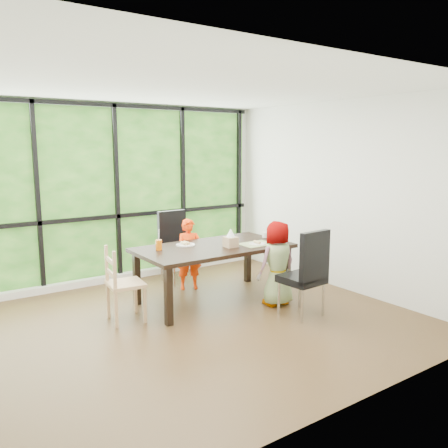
{
  "coord_description": "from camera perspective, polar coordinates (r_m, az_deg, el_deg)",
  "views": [
    {
      "loc": [
        -2.65,
        -4.48,
        2.06
      ],
      "look_at": [
        0.75,
        0.42,
        1.05
      ],
      "focal_mm": 37.09,
      "sensor_mm": 36.0,
      "label": 1
    }
  ],
  "objects": [
    {
      "name": "window_sill",
      "position": [
        7.42,
        -12.54,
        -6.35
      ],
      "size": [
        4.8,
        0.12,
        0.1
      ],
      "primitive_type": "cube",
      "color": "silver",
      "rests_on": "ground"
    },
    {
      "name": "placemat",
      "position": [
        6.26,
        4.02,
        -2.47
      ],
      "size": [
        0.45,
        0.33,
        0.01
      ],
      "primitive_type": "cube",
      "color": "tan",
      "rests_on": "dining_table"
    },
    {
      "name": "crepe_rolls_far",
      "position": [
        6.18,
        -4.79,
        -2.34
      ],
      "size": [
        0.1,
        0.12,
        0.04
      ],
      "primitive_type": null,
      "color": "tan",
      "rests_on": "plate_far"
    },
    {
      "name": "plate_near",
      "position": [
        6.24,
        4.11,
        -2.46
      ],
      "size": [
        0.22,
        0.22,
        0.01
      ],
      "primitive_type": "cylinder",
      "color": "white",
      "rests_on": "dining_table"
    },
    {
      "name": "white_mug",
      "position": [
        6.72,
        5.06,
        -1.34
      ],
      "size": [
        0.07,
        0.07,
        0.07
      ],
      "primitive_type": "cylinder",
      "color": "white",
      "rests_on": "dining_table"
    },
    {
      "name": "green_cup",
      "position": [
        6.37,
        6.33,
        -1.8
      ],
      "size": [
        0.07,
        0.07,
        0.11
      ],
      "primitive_type": "cylinder",
      "color": "#53C735",
      "rests_on": "dining_table"
    },
    {
      "name": "orange_cup",
      "position": [
        5.95,
        -8.04,
        -2.57
      ],
      "size": [
        0.08,
        0.08,
        0.13
      ],
      "primitive_type": "cylinder",
      "color": "orange",
      "rests_on": "dining_table"
    },
    {
      "name": "straw_pink",
      "position": [
        6.35,
        6.35,
        -0.94
      ],
      "size": [
        0.01,
        0.04,
        0.2
      ],
      "primitive_type": "cylinder",
      "rotation": [
        0.14,
        0.0,
        0.0
      ],
      "color": "pink",
      "rests_on": "green_cup"
    },
    {
      "name": "child_toddler",
      "position": [
        6.72,
        -4.34,
        -3.72
      ],
      "size": [
        0.44,
        0.36,
        1.03
      ],
      "primitive_type": "imported",
      "rotation": [
        0.0,
        0.0,
        -0.36
      ],
      "color": "#FF3906",
      "rests_on": "ground"
    },
    {
      "name": "child_older",
      "position": [
        6.06,
        6.63,
        -4.82
      ],
      "size": [
        0.56,
        0.38,
        1.11
      ],
      "primitive_type": "imported",
      "rotation": [
        0.0,
        0.0,
        3.08
      ],
      "color": "slate",
      "rests_on": "ground"
    },
    {
      "name": "crepe_rolls_near",
      "position": [
        6.24,
        4.11,
        -2.24
      ],
      "size": [
        0.05,
        0.12,
        0.04
      ],
      "primitive_type": null,
      "color": "tan",
      "rests_on": "plate_near"
    },
    {
      "name": "chair_window_leather",
      "position": [
        7.06,
        -5.65,
        -2.87
      ],
      "size": [
        0.47,
        0.47,
        1.08
      ],
      "primitive_type": "cube",
      "rotation": [
        0.0,
        0.0,
        0.02
      ],
      "color": "black",
      "rests_on": "ground"
    },
    {
      "name": "chair_end_beech",
      "position": [
        5.63,
        -12.03,
        -7.23
      ],
      "size": [
        0.45,
        0.46,
        0.9
      ],
      "primitive_type": "cube",
      "rotation": [
        0.0,
        0.0,
        1.46
      ],
      "color": "tan",
      "rests_on": "ground"
    },
    {
      "name": "foliage_backdrop",
      "position": [
        7.25,
        -13.15,
        3.74
      ],
      "size": [
        4.8,
        0.02,
        2.65
      ],
      "primitive_type": "cube",
      "color": "#1E4916",
      "rests_on": "back_wall"
    },
    {
      "name": "tissue_box",
      "position": [
        6.06,
        0.83,
        -2.23
      ],
      "size": [
        0.16,
        0.16,
        0.13
      ],
      "primitive_type": "cube",
      "color": "tan",
      "rests_on": "dining_table"
    },
    {
      "name": "plate_far",
      "position": [
        6.18,
        -4.79,
        -2.58
      ],
      "size": [
        0.25,
        0.25,
        0.02
      ],
      "primitive_type": "cylinder",
      "color": "white",
      "rests_on": "dining_table"
    },
    {
      "name": "back_wall",
      "position": [
        7.27,
        -13.21,
        3.75
      ],
      "size": [
        5.0,
        0.0,
        5.0
      ],
      "primitive_type": "plane",
      "rotation": [
        1.57,
        0.0,
        0.0
      ],
      "color": "silver",
      "rests_on": "ground"
    },
    {
      "name": "dining_table",
      "position": [
        6.22,
        -1.29,
        -6.1
      ],
      "size": [
        2.09,
        1.2,
        0.75
      ],
      "primitive_type": "cube",
      "rotation": [
        0.0,
        0.0,
        -0.06
      ],
      "color": "black",
      "rests_on": "ground"
    },
    {
      "name": "window_mullions",
      "position": [
        7.21,
        -13.04,
        3.71
      ],
      "size": [
        4.8,
        0.06,
        2.65
      ],
      "primitive_type": null,
      "color": "black",
      "rests_on": "back_wall"
    },
    {
      "name": "chair_interior_leather",
      "position": [
        5.72,
        9.55,
        -5.94
      ],
      "size": [
        0.49,
        0.49,
        1.08
      ],
      "primitive_type": "cube",
      "rotation": [
        0.0,
        0.0,
        3.21
      ],
      "color": "black",
      "rests_on": "ground"
    },
    {
      "name": "straw_white",
      "position": [
        5.93,
        -8.06,
        -1.58
      ],
      "size": [
        0.01,
        0.04,
        0.2
      ],
      "primitive_type": "cylinder",
      "rotation": [
        0.14,
        0.0,
        0.0
      ],
      "color": "white",
      "rests_on": "orange_cup"
    },
    {
      "name": "tissue",
      "position": [
        6.04,
        0.83,
        -1.09
      ],
      "size": [
        0.12,
        0.12,
        0.11
      ],
      "primitive_type": "cone",
      "color": "white",
      "rests_on": "tissue_box"
    },
    {
      "name": "ground",
      "position": [
        5.6,
        -3.94,
        -12.0
      ],
      "size": [
        5.0,
        5.0,
        0.0
      ],
      "primitive_type": "plane",
      "color": "black",
      "rests_on": "ground"
    }
  ]
}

